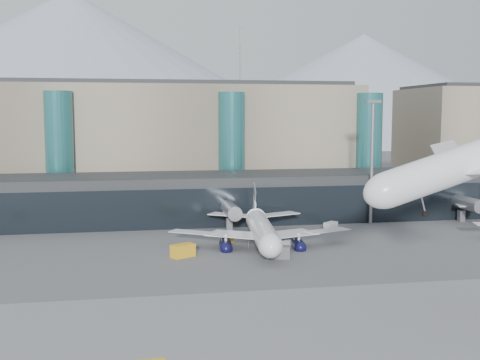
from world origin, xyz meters
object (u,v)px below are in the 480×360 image
object	(u,v)px
veh_b	(228,239)
veh_d	(331,226)
lightmast_mid	(372,155)
veh_h	(183,251)
veh_g	(284,241)
veh_c	(279,252)
jet_parked_mid	(260,221)

from	to	relation	value
veh_b	veh_d	bearing A→B (deg)	-41.48
lightmast_mid	veh_h	xyz separation A→B (m)	(-40.98, -22.63, -13.40)
veh_g	veh_d	bearing A→B (deg)	97.92
veh_b	veh_g	xyz separation A→B (m)	(9.48, -3.13, -0.05)
lightmast_mid	veh_c	bearing A→B (deg)	-134.98
veh_c	veh_g	bearing A→B (deg)	88.65
veh_b	veh_g	size ratio (longest dim) A/B	1.09
veh_b	veh_d	distance (m)	23.20
veh_b	veh_c	bearing A→B (deg)	-124.91
lightmast_mid	veh_d	bearing A→B (deg)	-152.03
lightmast_mid	veh_c	size ratio (longest dim) A/B	7.31
veh_d	veh_h	distance (m)	34.86
veh_c	veh_g	distance (m)	9.84
jet_parked_mid	veh_b	size ratio (longest dim) A/B	14.46
jet_parked_mid	veh_d	distance (m)	19.43
jet_parked_mid	veh_c	distance (m)	10.90
veh_b	veh_d	size ratio (longest dim) A/B	0.79
lightmast_mid	jet_parked_mid	xyz separation A→B (m)	(-26.87, -15.65, -10.35)
jet_parked_mid	veh_h	distance (m)	16.03
jet_parked_mid	veh_g	world-z (taller)	jet_parked_mid
lightmast_mid	jet_parked_mid	size ratio (longest dim) A/B	0.77
lightmast_mid	jet_parked_mid	bearing A→B (deg)	-149.78
lightmast_mid	veh_g	world-z (taller)	lightmast_mid
jet_parked_mid	veh_d	world-z (taller)	jet_parked_mid
jet_parked_mid	veh_h	xyz separation A→B (m)	(-14.11, -6.98, -3.04)
veh_c	veh_h	xyz separation A→B (m)	(-14.94, 3.44, 0.05)
lightmast_mid	veh_b	world-z (taller)	lightmast_mid
veh_g	veh_c	bearing A→B (deg)	-53.29
veh_h	veh_c	bearing A→B (deg)	-43.09
lightmast_mid	veh_g	distance (m)	31.53
veh_g	veh_h	distance (m)	19.06
veh_b	veh_c	size ratio (longest dim) A/B	0.66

